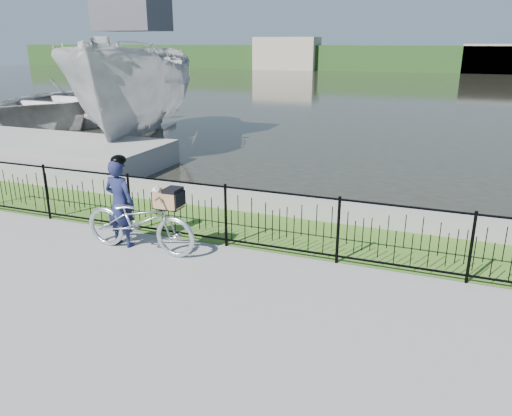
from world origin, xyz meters
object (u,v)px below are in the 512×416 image
at_px(boat_near, 137,88).
at_px(boat_far, 76,101).
at_px(cyclist, 120,202).
at_px(bicycle_rig, 140,220).
at_px(dock, 13,148).

xyz_separation_m(boat_near, boat_far, (-5.39, 3.12, -0.97)).
bearing_deg(cyclist, boat_far, 132.78).
distance_m(bicycle_rig, cyclist, 0.53).
distance_m(boat_near, boat_far, 6.30).
height_order(bicycle_rig, boat_near, boat_near).
distance_m(dock, boat_near, 4.53).
bearing_deg(dock, cyclist, -31.98).
distance_m(bicycle_rig, boat_near, 9.98).
bearing_deg(dock, boat_near, 58.20).
distance_m(dock, cyclist, 8.56).
height_order(bicycle_rig, boat_far, boat_far).
bearing_deg(bicycle_rig, boat_far, 133.76).
height_order(cyclist, boat_near, boat_near).
bearing_deg(dock, boat_far, 115.16).
distance_m(cyclist, boat_near, 9.62).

